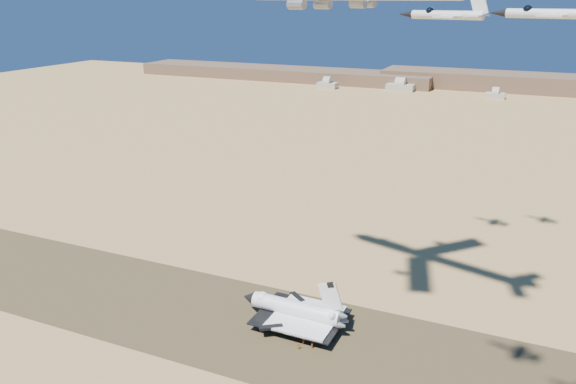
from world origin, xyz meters
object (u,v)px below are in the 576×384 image
at_px(crew_b, 299,346).
at_px(chase_jet_a, 445,15).
at_px(crew_c, 312,345).
at_px(chase_jet_b, 546,13).
at_px(crew_a, 303,342).
at_px(shuttle, 295,310).

bearing_deg(crew_b, chase_jet_a, -132.43).
bearing_deg(crew_c, chase_jet_b, -160.42).
distance_m(crew_a, crew_b, 2.52).
height_order(shuttle, chase_jet_b, chase_jet_b).
bearing_deg(shuttle, chase_jet_a, -40.39).
xyz_separation_m(shuttle, crew_b, (6.45, -12.10, -3.79)).
bearing_deg(crew_b, crew_c, -67.48).
relative_size(crew_c, chase_jet_b, 0.13).
xyz_separation_m(shuttle, crew_c, (9.77, -10.24, -3.68)).
xyz_separation_m(crew_b, chase_jet_b, (53.28, -39.08, 94.35)).
bearing_deg(crew_a, crew_b, 150.97).
xyz_separation_m(crew_b, chase_jet_a, (37.51, -26.92, 93.69)).
relative_size(crew_b, chase_jet_b, 0.12).
bearing_deg(shuttle, chase_jet_b, -39.38).
bearing_deg(crew_c, crew_b, 88.19).
bearing_deg(crew_b, chase_jet_b, -133.02).
distance_m(crew_a, chase_jet_a, 104.95).
bearing_deg(chase_jet_a, crew_c, 154.58).
height_order(shuttle, crew_a, shuttle).
relative_size(crew_a, crew_c, 0.95).
distance_m(shuttle, crew_a, 12.31).
height_order(crew_b, crew_c, crew_c).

